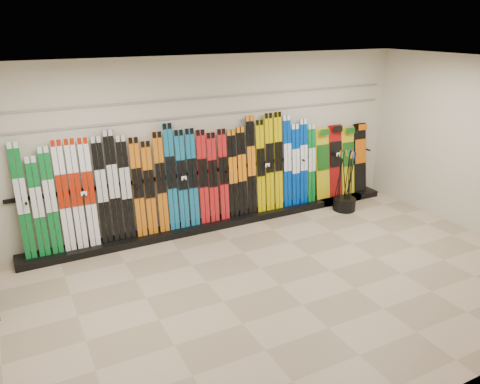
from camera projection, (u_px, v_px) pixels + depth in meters
floor at (280, 285)px, 6.61m from camera, size 8.00×8.00×0.00m
back_wall at (206, 144)px, 8.18m from camera, size 8.00×0.00×8.00m
ceiling at (287, 67)px, 5.58m from camera, size 8.00×8.00×0.00m
ski_rack_base at (224, 221)px, 8.59m from camera, size 8.00×0.40×0.12m
skis at (187, 179)px, 8.00m from camera, size 5.37×0.18×1.84m
snowboards at (341, 161)px, 9.55m from camera, size 1.27×0.23×1.46m
pole_bin at (344, 204)px, 9.21m from camera, size 0.43×0.43×0.25m
ski_poles at (346, 181)px, 9.06m from camera, size 0.29×0.35×1.18m
slatwall_rail_0 at (206, 115)px, 7.99m from camera, size 7.60×0.02×0.03m
slatwall_rail_1 at (206, 98)px, 7.89m from camera, size 7.60×0.02×0.03m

